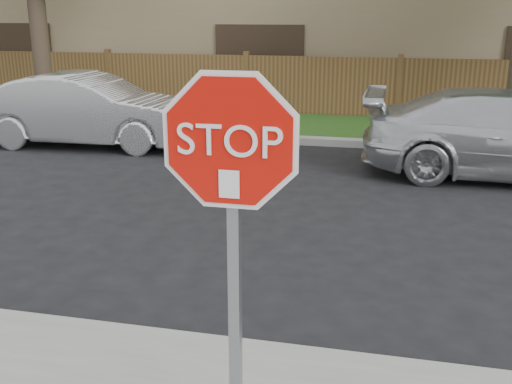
# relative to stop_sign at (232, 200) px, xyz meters

# --- Properties ---
(ground) EXTENTS (90.00, 90.00, 0.00)m
(ground) POSITION_rel_stop_sign_xyz_m (0.93, 1.48, -1.83)
(ground) COLOR black
(ground) RESTS_ON ground
(far_curb) EXTENTS (70.00, 0.30, 0.15)m
(far_curb) POSITION_rel_stop_sign_xyz_m (0.93, 9.63, -1.75)
(far_curb) COLOR gray
(far_curb) RESTS_ON ground
(grass_strip) EXTENTS (70.00, 3.00, 0.12)m
(grass_strip) POSITION_rel_stop_sign_xyz_m (0.93, 11.28, -1.77)
(grass_strip) COLOR #1E4714
(grass_strip) RESTS_ON ground
(fence) EXTENTS (70.00, 0.12, 1.60)m
(fence) POSITION_rel_stop_sign_xyz_m (0.93, 12.88, -1.03)
(fence) COLOR #50341C
(fence) RESTS_ON ground
(stop_sign) EXTENTS (1.01, 0.13, 2.55)m
(stop_sign) POSITION_rel_stop_sign_xyz_m (0.00, 0.00, 0.00)
(stop_sign) COLOR gray
(stop_sign) RESTS_ON sidewalk_near
(sedan_left) EXTENTS (4.66, 1.79, 1.51)m
(sedan_left) POSITION_rel_stop_sign_xyz_m (-5.40, 8.48, -1.07)
(sedan_left) COLOR silver
(sedan_left) RESTS_ON ground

